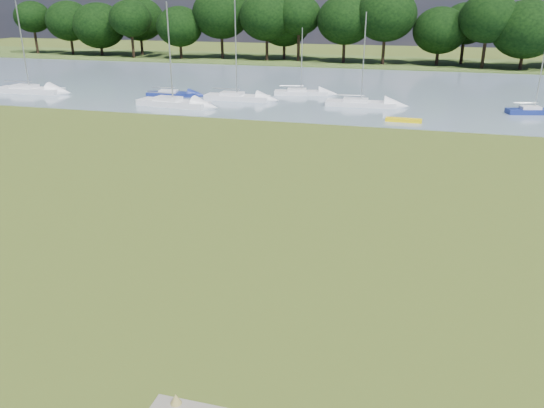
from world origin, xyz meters
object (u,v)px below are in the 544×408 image
(sailboat_7, at_px, (301,91))
(sailboat_8, at_px, (534,109))
(sailboat_4, at_px, (172,101))
(sailboat_0, at_px, (172,93))
(sailboat_6, at_px, (29,88))
(kayak, at_px, (404,120))
(sailboat_3, at_px, (236,95))
(sailboat_2, at_px, (360,102))

(sailboat_7, distance_m, sailboat_8, 23.84)
(sailboat_4, distance_m, sailboat_8, 34.70)
(sailboat_0, relative_size, sailboat_6, 0.62)
(kayak, bearing_deg, sailboat_3, 161.64)
(sailboat_8, bearing_deg, sailboat_4, 175.16)
(kayak, xyz_separation_m, sailboat_7, (-11.80, 11.53, 0.25))
(sailboat_4, xyz_separation_m, sailboat_6, (-19.51, 3.23, -0.01))
(sailboat_4, height_order, sailboat_6, sailboat_6)
(kayak, height_order, sailboat_6, sailboat_6)
(sailboat_3, bearing_deg, kayak, -20.48)
(sailboat_2, relative_size, sailboat_7, 1.24)
(sailboat_6, bearing_deg, sailboat_8, 0.42)
(sailboat_4, distance_m, sailboat_7, 14.89)
(sailboat_7, height_order, sailboat_8, sailboat_8)
(kayak, relative_size, sailboat_0, 0.49)
(sailboat_8, bearing_deg, sailboat_3, 166.95)
(kayak, relative_size, sailboat_2, 0.35)
(sailboat_4, relative_size, sailboat_6, 0.96)
(sailboat_0, bearing_deg, sailboat_3, -12.03)
(sailboat_7, bearing_deg, sailboat_8, -22.72)
(sailboat_0, relative_size, sailboat_3, 0.61)
(sailboat_6, height_order, sailboat_7, sailboat_6)
(sailboat_6, bearing_deg, kayak, -8.14)
(kayak, bearing_deg, sailboat_7, 137.28)
(sailboat_3, height_order, sailboat_6, sailboat_3)
(sailboat_0, height_order, sailboat_4, sailboat_4)
(sailboat_0, distance_m, sailboat_2, 20.80)
(sailboat_0, relative_size, sailboat_4, 0.64)
(sailboat_0, xyz_separation_m, sailboat_3, (7.67, -0.39, 0.12))
(kayak, xyz_separation_m, sailboat_3, (-17.67, 6.42, 0.34))
(sailboat_2, xyz_separation_m, sailboat_7, (-7.26, 5.04, -0.03))
(sailboat_0, distance_m, sailboat_3, 7.68)
(sailboat_2, relative_size, sailboat_4, 0.90)
(sailboat_3, relative_size, sailboat_6, 1.01)
(kayak, distance_m, sailboat_3, 18.81)
(sailboat_0, bearing_deg, kayak, -24.16)
(sailboat_2, height_order, sailboat_4, sailboat_4)
(sailboat_2, height_order, sailboat_7, sailboat_2)
(kayak, xyz_separation_m, sailboat_8, (11.56, 6.79, 0.29))
(sailboat_3, height_order, sailboat_8, sailboat_3)
(sailboat_0, height_order, sailboat_7, sailboat_7)
(sailboat_4, relative_size, sailboat_7, 1.37)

